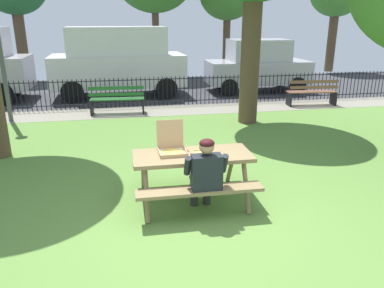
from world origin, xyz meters
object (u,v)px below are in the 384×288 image
Objects in this scene: park_bench_center at (117,100)px; park_bench_right at (312,93)px; pizza_slice_on_table at (199,153)px; picnic_table_foreground at (192,165)px; adult_at_table at (205,173)px; pizza_box_open at (172,147)px; parked_car_left at (118,60)px; parked_car_center at (258,65)px.

park_bench_right is at bearing 0.00° from park_bench_center.
pizza_slice_on_table is 0.18× the size of park_bench_center.
picnic_table_foreground is 0.51m from adult_at_table.
pizza_box_open is 1.58× the size of pizza_slice_on_table.
parked_car_left reaches higher than park_bench_right.
picnic_table_foreground is 1.53× the size of adult_at_table.
park_bench_right is 0.34× the size of parked_car_left.
pizza_box_open is 0.12× the size of parked_car_center.
park_bench_right is at bearing 49.80° from pizza_slice_on_table.
pizza_box_open is 0.29× the size of park_bench_center.
adult_at_table is at bearing -79.16° from park_bench_center.
park_bench_center reaches higher than pizza_slice_on_table.
park_bench_right is (5.13, 5.96, -0.18)m from picnic_table_foreground.
park_bench_center is at bearing 100.92° from picnic_table_foreground.
pizza_slice_on_table is 9.65m from parked_car_center.
parked_car_left is at bearing 180.00° from parked_car_center.
picnic_table_foreground is at bearing -130.71° from park_bench_right.
adult_at_table is at bearing -127.96° from park_bench_right.
pizza_box_open reaches higher than park_bench_center.
pizza_slice_on_table is 6.08m from park_bench_center.
picnic_table_foreground is 0.38× the size of parked_car_left.
adult_at_table is 10.13m from parked_car_center.
pizza_slice_on_table is 7.78m from park_bench_right.
parked_car_center is (4.13, 8.72, 0.23)m from pizza_slice_on_table.
picnic_table_foreground is at bearing -115.86° from parked_car_center.
parked_car_center is at bearing 64.67° from pizza_slice_on_table.
adult_at_table reaches higher than park_bench_center.
parked_car_left reaches higher than park_bench_center.
parked_car_center is (-0.89, 2.78, 0.59)m from park_bench_right.
park_bench_right is at bearing 46.98° from pizza_box_open.
parked_car_center is (4.15, 9.24, 0.35)m from adult_at_table.
adult_at_table reaches higher than picnic_table_foreground.
pizza_slice_on_table is 0.25× the size of adult_at_table.
parked_car_center reaches higher than adult_at_table.
adult_at_table is (0.09, -0.50, 0.06)m from picnic_table_foreground.
picnic_table_foreground is 9.72m from parked_car_center.
picnic_table_foreground is at bearing -25.92° from pizza_box_open.
parked_car_left is (-6.19, 2.78, 0.89)m from park_bench_right.
parked_car_left reaches higher than parked_car_center.
pizza_slice_on_table is 0.18× the size of park_bench_right.
pizza_slice_on_table is (0.41, -0.13, -0.08)m from pizza_box_open.
park_bench_right is 0.41× the size of parked_car_center.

